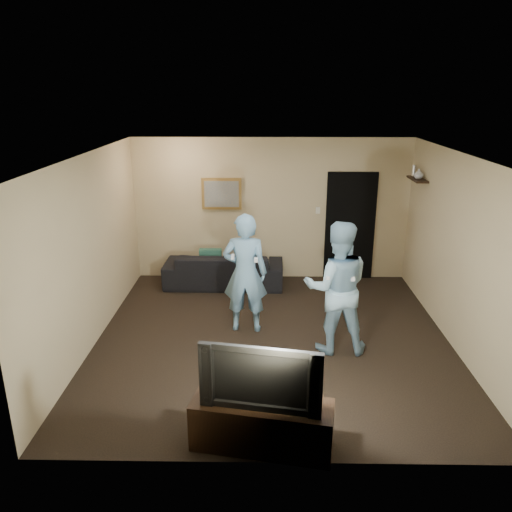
{
  "coord_description": "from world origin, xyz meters",
  "views": [
    {
      "loc": [
        -0.13,
        -6.4,
        3.41
      ],
      "look_at": [
        -0.24,
        0.3,
        1.15
      ],
      "focal_mm": 35.0,
      "sensor_mm": 36.0,
      "label": 1
    }
  ],
  "objects_px": {
    "tv_console": "(262,425)",
    "wii_player_right": "(337,288)",
    "sofa": "(224,269)",
    "television": "(262,373)",
    "wii_player_left": "(245,273)"
  },
  "relations": [
    {
      "from": "tv_console",
      "to": "wii_player_right",
      "type": "xyz_separation_m",
      "value": [
        0.98,
        1.99,
        0.66
      ]
    },
    {
      "from": "tv_console",
      "to": "television",
      "type": "height_order",
      "value": "television"
    },
    {
      "from": "tv_console",
      "to": "wii_player_right",
      "type": "distance_m",
      "value": 2.31
    },
    {
      "from": "television",
      "to": "sofa",
      "type": "bearing_deg",
      "value": 109.59
    },
    {
      "from": "sofa",
      "to": "television",
      "type": "xyz_separation_m",
      "value": [
        0.71,
        -4.32,
        0.53
      ]
    },
    {
      "from": "sofa",
      "to": "television",
      "type": "relative_size",
      "value": 1.81
    },
    {
      "from": "television",
      "to": "wii_player_right",
      "type": "xyz_separation_m",
      "value": [
        0.98,
        1.99,
        0.07
      ]
    },
    {
      "from": "sofa",
      "to": "tv_console",
      "type": "height_order",
      "value": "sofa"
    },
    {
      "from": "wii_player_right",
      "to": "tv_console",
      "type": "bearing_deg",
      "value": -116.13
    },
    {
      "from": "sofa",
      "to": "television",
      "type": "height_order",
      "value": "television"
    },
    {
      "from": "sofa",
      "to": "television",
      "type": "bearing_deg",
      "value": 100.57
    },
    {
      "from": "wii_player_left",
      "to": "wii_player_right",
      "type": "distance_m",
      "value": 1.36
    },
    {
      "from": "television",
      "to": "wii_player_right",
      "type": "bearing_deg",
      "value": 74.1
    },
    {
      "from": "tv_console",
      "to": "television",
      "type": "xyz_separation_m",
      "value": [
        0.0,
        0.0,
        0.59
      ]
    },
    {
      "from": "tv_console",
      "to": "wii_player_right",
      "type": "height_order",
      "value": "wii_player_right"
    }
  ]
}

